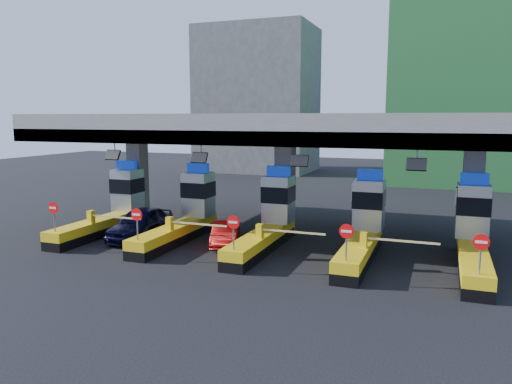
% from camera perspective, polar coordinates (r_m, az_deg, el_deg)
% --- Properties ---
extents(ground, '(120.00, 120.00, 0.00)m').
position_cam_1_polar(ground, '(26.73, 1.35, -6.26)').
color(ground, black).
rests_on(ground, ground).
extents(toll_canopy, '(28.00, 12.09, 7.00)m').
position_cam_1_polar(toll_canopy, '(28.58, 3.31, 7.13)').
color(toll_canopy, slate).
rests_on(toll_canopy, ground).
extents(toll_lane_far_left, '(4.43, 8.00, 4.16)m').
position_cam_1_polar(toll_lane_far_left, '(31.33, -16.00, -1.78)').
color(toll_lane_far_left, black).
rests_on(toll_lane_far_left, ground).
extents(toll_lane_left, '(4.43, 8.00, 4.16)m').
position_cam_1_polar(toll_lane_left, '(28.66, -7.94, -2.46)').
color(toll_lane_left, black).
rests_on(toll_lane_left, ground).
extents(toll_lane_center, '(4.43, 8.00, 4.16)m').
position_cam_1_polar(toll_lane_center, '(26.67, 1.56, -3.21)').
color(toll_lane_center, black).
rests_on(toll_lane_center, ground).
extents(toll_lane_right, '(4.43, 8.00, 4.16)m').
position_cam_1_polar(toll_lane_right, '(25.52, 12.26, -3.94)').
color(toll_lane_right, black).
rests_on(toll_lane_right, ground).
extents(toll_lane_far_right, '(4.43, 8.00, 4.16)m').
position_cam_1_polar(toll_lane_far_right, '(25.32, 23.56, -4.57)').
color(toll_lane_far_right, black).
rests_on(toll_lane_far_right, ground).
extents(bg_building_scaffold, '(18.00, 12.00, 28.00)m').
position_cam_1_polar(bg_building_scaffold, '(56.97, 24.86, 15.00)').
color(bg_building_scaffold, '#1E5926').
rests_on(bg_building_scaffold, ground).
extents(bg_building_concrete, '(14.00, 10.00, 18.00)m').
position_cam_1_polar(bg_building_concrete, '(64.50, 0.19, 10.46)').
color(bg_building_concrete, '#4C4C49').
rests_on(bg_building_concrete, ground).
extents(van, '(2.56, 5.35, 1.77)m').
position_cam_1_polar(van, '(29.02, -13.01, -3.50)').
color(van, black).
rests_on(van, ground).
extents(red_car, '(2.53, 4.07, 1.27)m').
position_cam_1_polar(red_car, '(27.06, -3.50, -4.71)').
color(red_car, '#BB0F0E').
rests_on(red_car, ground).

